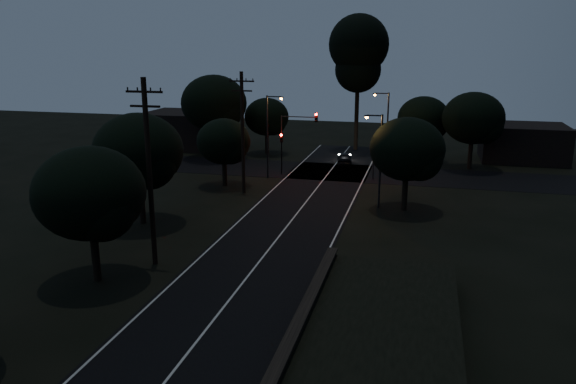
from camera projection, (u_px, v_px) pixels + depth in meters
The scene contains 21 objects.
road_surface at pixel (308, 199), 47.41m from camera, with size 60.00×70.00×0.03m.
utility_pole_mid at pixel (149, 170), 32.19m from camera, with size 2.20×0.30×11.00m.
utility_pole_far at pixel (243, 131), 48.21m from camera, with size 2.20×0.30×10.50m.
tree_left_b at pixel (92, 196), 29.89m from camera, with size 5.96×5.96×7.57m.
tree_left_c at pixel (140, 153), 39.76m from camera, with size 6.40×6.40×8.08m.
tree_left_d at pixel (225, 143), 50.90m from camera, with size 4.90×4.90×6.22m.
tree_far_nw at pixel (268, 118), 65.96m from camera, with size 5.21×5.21×6.60m.
tree_far_w at pixel (216, 105), 62.83m from camera, with size 7.38×7.38×9.41m.
tree_far_ne at pixel (425, 120), 61.69m from camera, with size 5.67×5.67×7.18m.
tree_far_e at pixel (476, 120), 57.57m from camera, with size 6.30×6.30×8.00m.
tree_right_a at pixel (410, 151), 43.13m from camera, with size 5.78×5.78×7.34m.
tall_pine at pixel (359, 53), 66.57m from camera, with size 7.12×7.12×16.19m.
building_left at pixel (188, 129), 71.05m from camera, with size 10.00×8.00×4.40m, color black.
building_right at pixel (523, 143), 62.80m from camera, with size 9.00×7.00×4.00m, color black.
signal_left at pixel (282, 146), 56.06m from camera, with size 0.28×0.35×4.10m.
signal_right at pixel (374, 150), 53.94m from camera, with size 0.28×0.35×4.10m.
signal_mast at pixel (298, 132), 55.29m from camera, with size 3.70×0.35×6.25m.
streetlight_a at pixel (269, 131), 53.90m from camera, with size 1.66×0.26×8.00m.
streetlight_b at pixel (385, 126), 57.07m from camera, with size 1.66×0.26×8.00m.
streetlight_c at pixel (379, 155), 43.89m from camera, with size 1.46×0.26×7.50m.
car at pixel (345, 158), 60.98m from camera, with size 1.57×3.91×1.33m, color black.
Camera 1 is at (9.26, -13.61, 12.83)m, focal length 35.00 mm.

